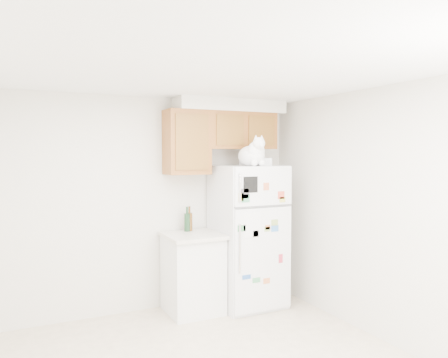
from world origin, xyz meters
TOP-DOWN VIEW (x-y plane):
  - room_shell at (0.12, 0.24)m, footprint 3.84×4.04m
  - refrigerator at (1.20, 1.61)m, footprint 0.76×0.78m
  - base_counter at (0.51, 1.68)m, footprint 0.64×0.64m
  - cat at (1.18, 1.45)m, footprint 0.35×0.51m
  - storage_box_back at (1.29, 1.77)m, footprint 0.21×0.17m
  - storage_box_front at (1.35, 1.48)m, footprint 0.15×0.11m
  - bottle_green at (0.51, 1.84)m, footprint 0.07×0.07m
  - bottle_amber at (0.55, 1.86)m, footprint 0.07×0.07m

SIDE VIEW (x-z plane):
  - base_counter at x=0.51m, z-range 0.00..0.92m
  - refrigerator at x=1.20m, z-range 0.00..1.70m
  - bottle_green at x=0.51m, z-range 0.92..1.21m
  - bottle_amber at x=0.55m, z-range 0.92..1.22m
  - room_shell at x=0.12m, z-range 0.41..2.93m
  - storage_box_front at x=1.35m, z-range 1.70..1.79m
  - storage_box_back at x=1.29m, z-range 1.70..1.80m
  - cat at x=1.18m, z-range 1.65..2.02m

